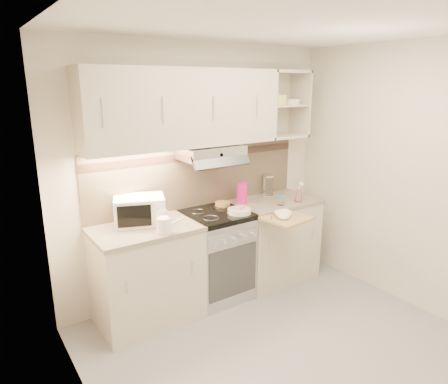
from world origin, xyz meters
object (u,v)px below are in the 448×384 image
object	(u,v)px
microwave	(140,210)
watering_can	(165,224)
pink_pitcher	(242,193)
spray_bottle	(299,193)
electric_range	(216,255)
glass_jar	(268,185)
cutting_board	(287,218)
plate_stack	(239,211)

from	to	relation	value
microwave	watering_can	bearing A→B (deg)	-56.06
pink_pitcher	spray_bottle	size ratio (longest dim) A/B	0.93
electric_range	spray_bottle	distance (m)	1.09
microwave	glass_jar	xyz separation A→B (m)	(1.57, 0.08, -0.01)
watering_can	glass_jar	distance (m)	1.56
watering_can	cutting_board	world-z (taller)	watering_can
watering_can	spray_bottle	xyz separation A→B (m)	(1.59, 0.03, 0.01)
watering_can	plate_stack	distance (m)	0.83
electric_range	spray_bottle	xyz separation A→B (m)	(0.93, -0.19, 0.54)
electric_range	spray_bottle	size ratio (longest dim) A/B	3.95
pink_pitcher	cutting_board	size ratio (longest dim) A/B	0.52
spray_bottle	cutting_board	size ratio (longest dim) A/B	0.56
watering_can	spray_bottle	size ratio (longest dim) A/B	1.04
electric_range	cutting_board	bearing A→B (deg)	-43.14
electric_range	watering_can	bearing A→B (deg)	-161.31
microwave	plate_stack	world-z (taller)	microwave
glass_jar	electric_range	bearing A→B (deg)	-166.58
plate_stack	pink_pitcher	bearing A→B (deg)	48.67
electric_range	glass_jar	distance (m)	1.03
watering_can	glass_jar	bearing A→B (deg)	38.17
pink_pitcher	spray_bottle	bearing A→B (deg)	-50.24
electric_range	microwave	distance (m)	0.94
spray_bottle	cutting_board	xyz separation A→B (m)	(-0.43, -0.28, -0.12)
plate_stack	pink_pitcher	distance (m)	0.36
pink_pitcher	glass_jar	world-z (taller)	glass_jar
electric_range	pink_pitcher	world-z (taller)	pink_pitcher
plate_stack	spray_bottle	distance (m)	0.76
plate_stack	watering_can	bearing A→B (deg)	-175.19
plate_stack	spray_bottle	xyz separation A→B (m)	(0.76, -0.04, 0.07)
electric_range	spray_bottle	bearing A→B (deg)	-11.48
plate_stack	cutting_board	size ratio (longest dim) A/B	0.56
electric_range	plate_stack	bearing A→B (deg)	-42.03
cutting_board	electric_range	bearing A→B (deg)	130.22
microwave	cutting_board	distance (m)	1.37
microwave	pink_pitcher	xyz separation A→B (m)	(1.14, -0.01, -0.02)
watering_can	glass_jar	size ratio (longest dim) A/B	1.03
electric_range	pink_pitcher	distance (m)	0.69
plate_stack	spray_bottle	size ratio (longest dim) A/B	1.00
plate_stack	pink_pitcher	xyz separation A→B (m)	(0.23, 0.26, 0.08)
microwave	spray_bottle	bearing A→B (deg)	10.81
watering_can	spray_bottle	bearing A→B (deg)	23.64
spray_bottle	cutting_board	distance (m)	0.53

